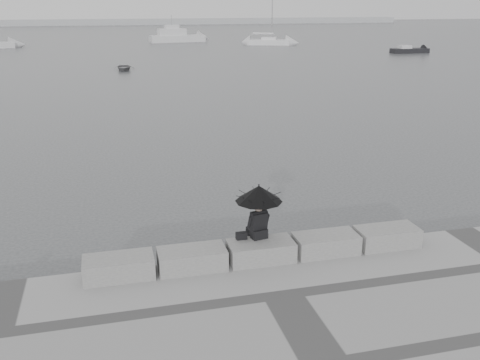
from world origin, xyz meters
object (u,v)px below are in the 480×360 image
object	(u,v)px
sailboat_right	(269,41)
motor_cruiser	(177,37)
seated_person	(259,199)
small_motorboat	(410,50)
dinghy	(124,68)

from	to	relation	value
sailboat_right	motor_cruiser	size ratio (longest dim) A/B	1.37
seated_person	motor_cruiser	world-z (taller)	motor_cruiser
small_motorboat	seated_person	bearing A→B (deg)	-124.34
dinghy	motor_cruiser	bearing A→B (deg)	76.81
seated_person	small_motorboat	xyz separation A→B (m)	(36.55, 53.70, -1.68)
seated_person	motor_cruiser	distance (m)	82.14
seated_person	sailboat_right	size ratio (longest dim) A/B	0.11
small_motorboat	dinghy	xyz separation A→B (m)	(-37.91, -9.99, -0.06)
motor_cruiser	dinghy	world-z (taller)	motor_cruiser
sailboat_right	small_motorboat	world-z (taller)	sailboat_right
dinghy	seated_person	bearing A→B (deg)	-85.71
sailboat_right	dinghy	world-z (taller)	sailboat_right
seated_person	dinghy	bearing A→B (deg)	80.01
motor_cruiser	dinghy	size ratio (longest dim) A/B	3.08
motor_cruiser	small_motorboat	xyz separation A→B (m)	(27.27, -27.90, -0.57)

